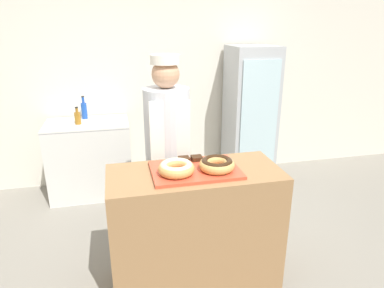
% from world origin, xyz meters
% --- Properties ---
extents(ground_plane, '(14.00, 14.00, 0.00)m').
position_xyz_m(ground_plane, '(0.00, 0.00, 0.00)').
color(ground_plane, gray).
extents(wall_back, '(8.00, 0.06, 2.70)m').
position_xyz_m(wall_back, '(0.00, 2.13, 1.35)').
color(wall_back, silver).
rests_on(wall_back, ground_plane).
extents(display_counter, '(1.29, 0.58, 0.97)m').
position_xyz_m(display_counter, '(0.00, 0.00, 0.49)').
color(display_counter, '#997047').
rests_on(display_counter, ground_plane).
extents(serving_tray, '(0.64, 0.44, 0.02)m').
position_xyz_m(serving_tray, '(0.00, 0.00, 0.98)').
color(serving_tray, '#D84C33').
rests_on(serving_tray, display_counter).
extents(donut_light_glaze, '(0.26, 0.26, 0.08)m').
position_xyz_m(donut_light_glaze, '(-0.15, -0.06, 1.04)').
color(donut_light_glaze, tan).
rests_on(donut_light_glaze, serving_tray).
extents(donut_chocolate_glaze, '(0.26, 0.26, 0.08)m').
position_xyz_m(donut_chocolate_glaze, '(0.15, -0.06, 1.04)').
color(donut_chocolate_glaze, tan).
rests_on(donut_chocolate_glaze, serving_tray).
extents(brownie_back_left, '(0.08, 0.08, 0.03)m').
position_xyz_m(brownie_back_left, '(-0.05, 0.16, 1.01)').
color(brownie_back_left, '#382111').
rests_on(brownie_back_left, serving_tray).
extents(brownie_back_right, '(0.08, 0.08, 0.03)m').
position_xyz_m(brownie_back_right, '(0.05, 0.16, 1.01)').
color(brownie_back_right, '#382111').
rests_on(brownie_back_right, serving_tray).
extents(baker_person, '(0.39, 0.39, 1.76)m').
position_xyz_m(baker_person, '(-0.12, 0.55, 0.93)').
color(baker_person, '#4C4C51').
rests_on(baker_person, ground_plane).
extents(beverage_fridge, '(0.57, 0.59, 1.74)m').
position_xyz_m(beverage_fridge, '(1.15, 1.76, 0.87)').
color(beverage_fridge, '#ADB2B7').
rests_on(beverage_fridge, ground_plane).
extents(chest_freezer, '(0.95, 0.60, 0.91)m').
position_xyz_m(chest_freezer, '(-0.88, 1.77, 0.46)').
color(chest_freezer, silver).
rests_on(chest_freezer, ground_plane).
extents(bottle_blue, '(0.07, 0.07, 0.27)m').
position_xyz_m(bottle_blue, '(-0.90, 1.96, 1.01)').
color(bottle_blue, '#1E4CB2').
rests_on(bottle_blue, chest_freezer).
extents(bottle_amber, '(0.07, 0.07, 0.20)m').
position_xyz_m(bottle_amber, '(-0.96, 1.73, 0.98)').
color(bottle_amber, '#99661E').
rests_on(bottle_amber, chest_freezer).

